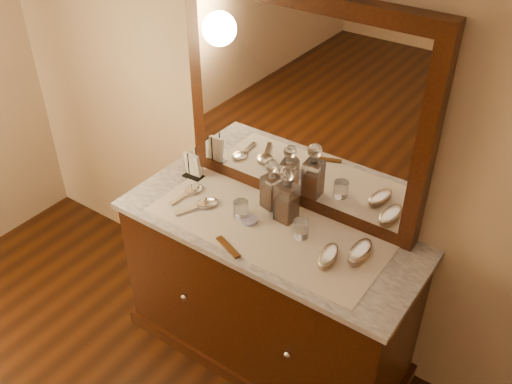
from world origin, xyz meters
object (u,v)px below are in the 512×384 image
decanter_right (287,199)px  hand_mirror_outer (191,191)px  pin_dish (249,220)px  comb (228,247)px  mirror_frame (302,107)px  decanter_left (271,189)px  brush_far (360,252)px  napkin_rack (193,166)px  hand_mirror_inner (204,204)px  brush_near (328,256)px  dresser_cabinet (267,294)px

decanter_right → hand_mirror_outer: 0.51m
pin_dish → comb: (0.03, -0.20, -0.00)m
mirror_frame → decanter_left: mirror_frame is taller
mirror_frame → decanter_left: 0.42m
decanter_left → comb: bearing=-87.6°
mirror_frame → decanter_left: (-0.07, -0.12, -0.40)m
decanter_left → brush_far: (0.51, -0.08, -0.08)m
decanter_right → hand_mirror_outer: bearing=-169.4°
napkin_rack → hand_mirror_inner: (0.20, -0.17, -0.05)m
decanter_left → hand_mirror_inner: (-0.26, -0.18, -0.09)m
decanter_left → brush_near: size_ratio=1.49×
brush_near → hand_mirror_outer: size_ratio=0.81×
dresser_cabinet → brush_near: brush_near is taller
brush_near → brush_far: 0.14m
dresser_cabinet → decanter_left: bearing=119.6°
mirror_frame → hand_mirror_inner: mirror_frame is taller
mirror_frame → brush_far: (0.43, -0.20, -0.47)m
pin_dish → decanter_right: decanter_right is taller
dresser_cabinet → brush_near: size_ratio=8.06×
brush_far → mirror_frame: bearing=155.7°
hand_mirror_inner → mirror_frame: bearing=41.7°
hand_mirror_outer → hand_mirror_inner: hand_mirror_inner is taller
decanter_left → decanter_right: (0.11, -0.04, 0.01)m
comb → decanter_left: bearing=112.9°
pin_dish → napkin_rack: 0.48m
mirror_frame → brush_near: bearing=-41.5°
pin_dish → brush_near: size_ratio=0.44×
dresser_cabinet → comb: bearing=-104.2°
comb → brush_far: bearing=49.9°
decanter_right → brush_far: bearing=-5.5°
dresser_cabinet → comb: (-0.06, -0.23, 0.45)m
dresser_cabinet → pin_dish: 0.46m
comb → hand_mirror_outer: size_ratio=0.75×
napkin_rack → hand_mirror_outer: size_ratio=0.74×
pin_dish → brush_far: bearing=8.5°
pin_dish → decanter_left: size_ratio=0.30×
pin_dish → hand_mirror_inner: (-0.25, -0.03, 0.00)m
pin_dish → comb: size_ratio=0.48×
napkin_rack → decanter_right: 0.58m
brush_far → pin_dish: bearing=-171.5°
comb → hand_mirror_inner: bearing=168.6°
mirror_frame → decanter_right: mirror_frame is taller
hand_mirror_outer → decanter_left: bearing=19.2°
dresser_cabinet → decanter_left: decanter_left is taller
dresser_cabinet → hand_mirror_inner: hand_mirror_inner is taller
comb → decanter_right: size_ratio=0.56×
comb → decanter_left: 0.37m
brush_near → napkin_rack: bearing=169.6°
hand_mirror_outer → brush_far: bearing=3.5°
napkin_rack → hand_mirror_outer: bearing=-54.1°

